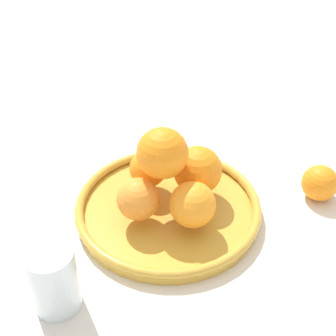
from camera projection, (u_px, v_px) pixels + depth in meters
name	position (u px, v px, depth m)	size (l,w,h in m)	color
ground_plane	(168.00, 214.00, 0.81)	(4.00, 4.00, 0.00)	silver
fruit_bowl	(168.00, 207.00, 0.80)	(0.32, 0.32, 0.03)	gold
orange_pile	(172.00, 176.00, 0.76)	(0.18, 0.17, 0.14)	orange
stray_orange	(320.00, 183.00, 0.83)	(0.06, 0.06, 0.06)	orange
drinking_glass	(54.00, 280.00, 0.63)	(0.07, 0.07, 0.10)	silver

